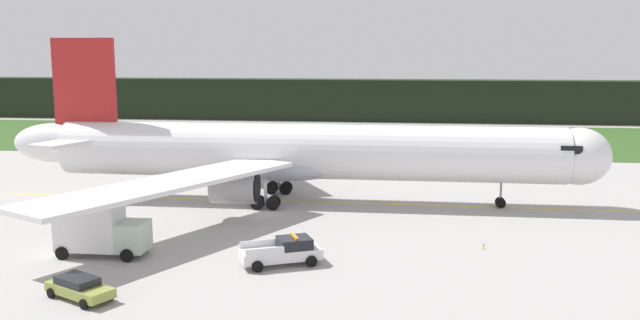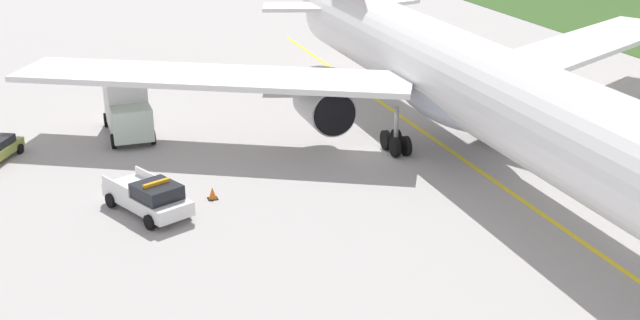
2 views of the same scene
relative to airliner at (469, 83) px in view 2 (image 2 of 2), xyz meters
The scene contains 7 objects.
ground 7.18m from the airliner, 120.94° to the right, with size 320.00×320.00×0.00m, color #A39E9C.
taxiway_centerline_main 4.77m from the airliner, ahead, with size 74.45×0.30×0.01m, color yellow.
airliner is the anchor object (origin of this frame).
ops_pickup_truck 19.07m from the airliner, 84.22° to the right, with size 5.71×4.10×1.94m.
catering_truck 21.52m from the airliner, 121.52° to the right, with size 6.23×2.70×3.78m.
apron_cone 15.91m from the airliner, 86.03° to the right, with size 0.52×0.52×0.66m.
taxiway_edge_light_west 30.13m from the airliner, 153.25° to the right, with size 0.12×0.12×0.39m.
Camera 2 is at (43.23, -18.01, 16.93)m, focal length 46.24 mm.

